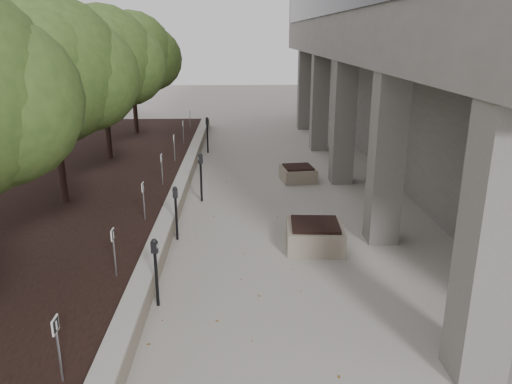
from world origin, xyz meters
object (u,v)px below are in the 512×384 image
object	(u,v)px
crabapple_tree_3	(53,102)
parking_meter_5	(207,135)
planter_front	(315,235)
planter_back	(298,173)
crabapple_tree_5	(132,73)
crabapple_tree_4	(104,83)
parking_meter_3	(176,213)
parking_meter_4	(201,177)
parking_meter_2	(156,273)

from	to	relation	value
crabapple_tree_3	parking_meter_5	distance (m)	8.58
planter_front	planter_back	xyz separation A→B (m)	(0.24, 5.57, -0.05)
crabapple_tree_5	planter_front	xyz separation A→B (m)	(6.54, -12.39, -2.82)
crabapple_tree_4	crabapple_tree_5	xyz separation A→B (m)	(0.00, 5.00, 0.00)
planter_front	parking_meter_3	bearing A→B (deg)	170.06
parking_meter_5	parking_meter_4	bearing A→B (deg)	-94.58
parking_meter_3	parking_meter_4	world-z (taller)	parking_meter_4
parking_meter_5	planter_back	bearing A→B (deg)	-58.78
crabapple_tree_3	planter_back	size ratio (longest dim) A/B	4.95
parking_meter_2	parking_meter_4	world-z (taller)	parking_meter_4
crabapple_tree_3	planter_back	xyz separation A→B (m)	(6.78, 3.17, -2.86)
crabapple_tree_4	parking_meter_2	world-z (taller)	crabapple_tree_4
parking_meter_5	planter_front	distance (m)	10.37
parking_meter_4	crabapple_tree_5	bearing A→B (deg)	90.78
parking_meter_2	planter_back	world-z (taller)	parking_meter_2
crabapple_tree_5	parking_meter_3	bearing A→B (deg)	-74.55
parking_meter_4	parking_meter_5	bearing A→B (deg)	70.30
crabapple_tree_3	crabapple_tree_5	bearing A→B (deg)	90.00
parking_meter_5	planter_front	world-z (taller)	parking_meter_5
parking_meter_3	parking_meter_4	size ratio (longest dim) A/B	0.92
crabapple_tree_3	parking_meter_3	xyz separation A→B (m)	(3.27, -1.82, -2.44)
crabapple_tree_5	parking_meter_4	bearing A→B (deg)	-67.73
parking_meter_2	parking_meter_4	xyz separation A→B (m)	(0.37, 6.00, 0.07)
crabapple_tree_5	parking_meter_5	world-z (taller)	crabapple_tree_5
parking_meter_4	parking_meter_5	world-z (taller)	parking_meter_5
crabapple_tree_3	parking_meter_4	bearing A→B (deg)	16.51
parking_meter_4	planter_front	distance (m)	4.54
parking_meter_5	crabapple_tree_4	bearing A→B (deg)	-150.55
crabapple_tree_3	planter_front	bearing A→B (deg)	-20.11
parking_meter_4	planter_front	size ratio (longest dim) A/B	1.14
crabapple_tree_3	crabapple_tree_4	xyz separation A→B (m)	(0.00, 5.00, 0.00)
crabapple_tree_5	crabapple_tree_3	bearing A→B (deg)	-90.00
crabapple_tree_5	parking_meter_2	size ratio (longest dim) A/B	4.08
parking_meter_4	planter_back	world-z (taller)	parking_meter_4
crabapple_tree_3	parking_meter_4	size ratio (longest dim) A/B	3.68
parking_meter_4	planter_back	bearing A→B (deg)	12.27
crabapple_tree_4	planter_front	distance (m)	10.27
parking_meter_4	parking_meter_2	bearing A→B (deg)	-115.03
crabapple_tree_4	parking_meter_3	bearing A→B (deg)	-64.41
parking_meter_3	crabapple_tree_5	bearing A→B (deg)	89.37
crabapple_tree_4	parking_meter_3	world-z (taller)	crabapple_tree_4
crabapple_tree_3	planter_back	distance (m)	8.01
crabapple_tree_4	crabapple_tree_5	bearing A→B (deg)	90.00
crabapple_tree_4	parking_meter_5	size ratio (longest dim) A/B	3.60
parking_meter_3	planter_front	world-z (taller)	parking_meter_3
parking_meter_3	planter_front	distance (m)	3.34
crabapple_tree_3	crabapple_tree_5	world-z (taller)	same
crabapple_tree_3	planter_front	distance (m)	7.51
parking_meter_3	planter_back	size ratio (longest dim) A/B	1.23
parking_meter_2	planter_front	bearing A→B (deg)	52.62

